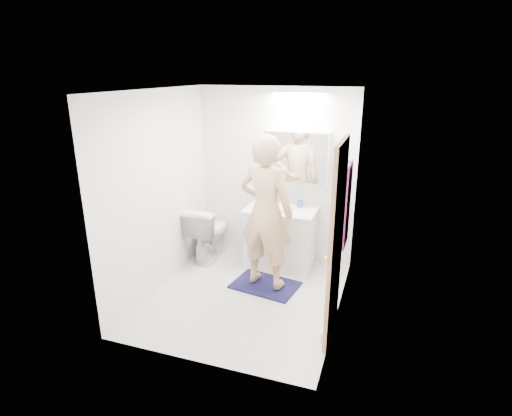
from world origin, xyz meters
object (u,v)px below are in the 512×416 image
at_px(toilet, 209,232).
at_px(soap_bottle_a, 264,196).
at_px(medicine_cabinet, 296,157).
at_px(vanity_cabinet, 280,238).
at_px(soap_bottle_b, 273,198).
at_px(person, 266,212).
at_px(toothbrush_cup, 300,204).
at_px(toilet_paper_roll, 325,337).

relative_size(toilet, soap_bottle_a, 3.84).
relative_size(medicine_cabinet, soap_bottle_a, 4.28).
relative_size(vanity_cabinet, soap_bottle_a, 4.37).
bearing_deg(toilet, soap_bottle_a, -159.59).
distance_m(soap_bottle_a, soap_bottle_b, 0.13).
distance_m(vanity_cabinet, toilet, 1.04).
relative_size(vanity_cabinet, toilet, 1.14).
height_order(toilet, person, person).
bearing_deg(soap_bottle_b, medicine_cabinet, 5.64).
xyz_separation_m(person, soap_bottle_b, (-0.16, 0.84, -0.08)).
xyz_separation_m(toilet, soap_bottle_a, (0.74, 0.27, 0.53)).
bearing_deg(soap_bottle_b, toothbrush_cup, -2.95).
bearing_deg(soap_bottle_a, medicine_cabinet, 8.02).
bearing_deg(soap_bottle_b, soap_bottle_a, -166.20).
relative_size(toilet, person, 0.42).
bearing_deg(toothbrush_cup, medicine_cabinet, 149.19).
xyz_separation_m(soap_bottle_b, toilet_paper_roll, (1.06, -1.70, -0.86)).
relative_size(toothbrush_cup, toilet_paper_roll, 0.88).
bearing_deg(soap_bottle_a, toilet, -160.40).
distance_m(soap_bottle_b, toilet_paper_roll, 2.18).
relative_size(person, toothbrush_cup, 19.43).
distance_m(medicine_cabinet, toilet, 1.64).
bearing_deg(toothbrush_cup, person, -105.71).
relative_size(medicine_cabinet, toilet_paper_roll, 8.00).
bearing_deg(person, medicine_cabinet, -90.33).
xyz_separation_m(vanity_cabinet, toothbrush_cup, (0.22, 0.16, 0.47)).
height_order(toilet, toothbrush_cup, toothbrush_cup).
bearing_deg(vanity_cabinet, soap_bottle_a, 152.37).
distance_m(toilet, toilet_paper_roll, 2.41).
height_order(medicine_cabinet, soap_bottle_b, medicine_cabinet).
xyz_separation_m(medicine_cabinet, toilet, (-1.17, -0.33, -1.10)).
bearing_deg(soap_bottle_a, toilet_paper_roll, -54.69).
height_order(medicine_cabinet, soap_bottle_a, medicine_cabinet).
xyz_separation_m(medicine_cabinet, soap_bottle_b, (-0.30, -0.03, -0.59)).
bearing_deg(soap_bottle_a, person, -70.88).
bearing_deg(toilet_paper_roll, toothbrush_cup, 111.82).
height_order(vanity_cabinet, toothbrush_cup, toothbrush_cup).
distance_m(medicine_cabinet, person, 1.02).
distance_m(vanity_cabinet, toilet_paper_roll, 1.80).
height_order(soap_bottle_a, toothbrush_cup, soap_bottle_a).
bearing_deg(soap_bottle_b, toilet_paper_roll, -58.04).
relative_size(soap_bottle_b, toothbrush_cup, 1.84).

